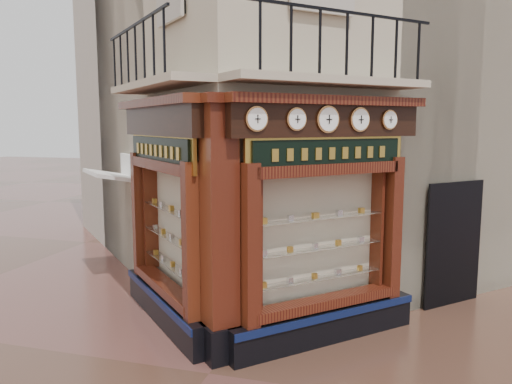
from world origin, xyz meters
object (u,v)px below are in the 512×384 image
(awning, at_px, (115,281))
(signboard_left, at_px, (159,150))
(clock_b, at_px, (296,119))
(corner_pilaster, at_px, (220,233))
(clock_e, at_px, (389,120))
(clock_d, at_px, (360,120))
(signboard_right, at_px, (329,153))
(clock_a, at_px, (257,119))
(clock_c, at_px, (328,119))

(awning, height_order, signboard_left, signboard_left)
(clock_b, distance_m, signboard_left, 2.62)
(corner_pilaster, distance_m, clock_b, 2.02)
(awning, bearing_deg, clock_e, -146.30)
(clock_d, height_order, signboard_left, clock_d)
(awning, relative_size, signboard_left, 0.70)
(clock_b, xyz_separation_m, signboard_right, (0.42, 0.57, -0.52))
(corner_pilaster, xyz_separation_m, clock_a, (0.58, -0.03, 1.67))
(corner_pilaster, height_order, clock_c, corner_pilaster)
(clock_b, bearing_deg, clock_a, -180.00)
(clock_d, relative_size, signboard_right, 0.18)
(corner_pilaster, xyz_separation_m, signboard_right, (1.46, 1.01, 1.15))
(signboard_left, bearing_deg, clock_e, -124.32)
(clock_c, bearing_deg, clock_b, -180.00)
(clock_a, xyz_separation_m, awning, (-4.20, 2.95, -3.62))
(signboard_right, bearing_deg, corner_pilaster, 169.75)
(corner_pilaster, bearing_deg, signboard_left, 100.25)
(clock_d, bearing_deg, clock_a, -180.00)
(clock_b, relative_size, signboard_right, 0.16)
(clock_c, relative_size, clock_d, 1.08)
(corner_pilaster, xyz_separation_m, clock_b, (1.05, 0.44, 1.67))
(corner_pilaster, bearing_deg, clock_d, -10.76)
(clock_a, xyz_separation_m, clock_b, (0.47, 0.47, 0.00))
(awning, bearing_deg, signboard_right, -155.54)
(corner_pilaster, distance_m, clock_a, 1.77)
(clock_a, xyz_separation_m, clock_c, (0.87, 0.87, 0.00))
(clock_c, xyz_separation_m, signboard_right, (0.01, 0.17, -0.52))
(clock_a, distance_m, signboard_left, 2.35)
(clock_a, relative_size, signboard_left, 0.16)
(signboard_right, bearing_deg, clock_c, -139.04)
(signboard_right, bearing_deg, clock_d, -12.56)
(corner_pilaster, height_order, clock_e, corner_pilaster)
(clock_c, xyz_separation_m, awning, (-5.08, 2.07, -3.62))
(corner_pilaster, relative_size, signboard_left, 1.75)
(clock_a, relative_size, clock_d, 0.92)
(clock_d, height_order, awning, clock_d)
(corner_pilaster, xyz_separation_m, signboard_left, (-1.46, 1.01, 1.15))
(clock_b, bearing_deg, awning, 107.06)
(clock_d, bearing_deg, clock_e, 0.00)
(clock_c, bearing_deg, clock_e, 0.00)
(clock_c, height_order, clock_d, clock_c)
(corner_pilaster, distance_m, awning, 5.05)
(clock_c, bearing_deg, awning, 112.77)
(clock_c, distance_m, signboard_right, 0.55)
(clock_a, relative_size, clock_c, 0.86)
(clock_b, relative_size, signboard_left, 0.15)
(clock_a, height_order, signboard_right, clock_a)
(signboard_left, xyz_separation_m, signboard_right, (2.92, 0.00, 0.00))
(corner_pilaster, distance_m, clock_c, 2.37)
(clock_b, height_order, signboard_right, clock_b)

